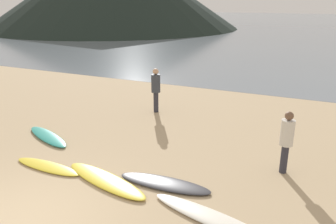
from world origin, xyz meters
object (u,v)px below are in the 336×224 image
at_px(surfboard_1, 48,166).
at_px(surfboard_4, 212,218).
at_px(person_2, 287,137).
at_px(surfboard_2, 105,180).
at_px(surfboard_0, 48,136).
at_px(person_0, 156,87).
at_px(surfboard_3, 164,183).

xyz_separation_m(surfboard_1, surfboard_4, (4.33, -0.28, 0.01)).
bearing_deg(person_2, surfboard_2, -139.41).
relative_size(surfboard_0, surfboard_2, 0.86).
relative_size(surfboard_4, person_2, 1.74).
distance_m(surfboard_1, person_0, 5.14).
xyz_separation_m(surfboard_1, person_0, (0.46, 5.03, 0.92)).
height_order(surfboard_2, surfboard_3, surfboard_2).
relative_size(surfboard_1, surfboard_4, 0.74).
distance_m(surfboard_2, surfboard_4, 2.66).
distance_m(surfboard_1, surfboard_4, 4.34).
xyz_separation_m(surfboard_2, surfboard_4, (2.64, -0.32, -0.01)).
xyz_separation_m(surfboard_0, surfboard_2, (3.06, -1.41, -0.00)).
distance_m(person_0, person_2, 5.60).
distance_m(surfboard_0, person_0, 4.13).
bearing_deg(surfboard_0, surfboard_2, -2.38).
height_order(surfboard_3, person_0, person_0).
bearing_deg(person_0, surfboard_2, -170.09).
height_order(surfboard_1, person_0, person_0).
bearing_deg(surfboard_1, surfboard_2, 2.89).
distance_m(surfboard_0, surfboard_2, 3.37).
relative_size(surfboard_0, person_0, 1.33).
distance_m(surfboard_1, surfboard_2, 1.69).
bearing_deg(surfboard_1, surfboard_4, -2.01).
xyz_separation_m(surfboard_4, person_0, (-3.88, 5.32, 0.92)).
bearing_deg(surfboard_1, surfboard_3, 10.89).
relative_size(surfboard_1, person_0, 1.22).
distance_m(surfboard_4, person_0, 6.64).
distance_m(surfboard_4, person_2, 2.81).
bearing_deg(surfboard_4, surfboard_1, -171.44).
bearing_deg(person_2, surfboard_0, -163.95).
distance_m(surfboard_3, surfboard_4, 1.56).
relative_size(surfboard_3, surfboard_4, 0.81).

